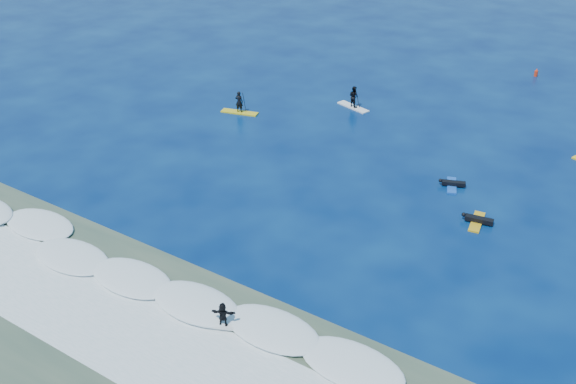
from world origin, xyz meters
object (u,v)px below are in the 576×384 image
Objects in this scene: prone_paddler_near at (477,220)px; sup_paddler_left at (239,105)px; sup_paddler_center at (354,99)px; prone_paddler_far at (452,184)px; wave_surfer at (223,316)px; marker_buoy at (536,73)px.

sup_paddler_left is at bearing 66.60° from prone_paddler_near.
prone_paddler_far is at bearing -18.41° from sup_paddler_center.
sup_paddler_left reaches higher than prone_paddler_near.
wave_surfer reaches higher than marker_buoy.
sup_paddler_left is 1.00× the size of sup_paddler_center.
prone_paddler_near is 1.08× the size of prone_paddler_far.
prone_paddler_near is at bearing -29.54° from sup_paddler_left.
marker_buoy is (17.39, 21.35, -0.31)m from sup_paddler_left.
prone_paddler_far is 2.82× the size of marker_buoy.
wave_surfer is 41.86m from marker_buoy.
sup_paddler_center is (7.01, 5.86, 0.13)m from sup_paddler_left.
sup_paddler_left is 18.42m from prone_paddler_far.
prone_paddler_far is 18.68m from wave_surfer.
marker_buoy is at bearing 61.96° from wave_surfer.
sup_paddler_left is at bearing -129.16° from marker_buoy.
sup_paddler_left reaches higher than wave_surfer.
wave_surfer is at bearing -69.91° from sup_paddler_left.
prone_paddler_near is (14.02, -11.31, -0.61)m from sup_paddler_center.
sup_paddler_center reaches higher than marker_buoy.
sup_paddler_left is 1.66× the size of wave_surfer.
wave_surfer is at bearing -57.41° from sup_paddler_center.
marker_buoy is (3.05, 41.75, -0.41)m from wave_surfer.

